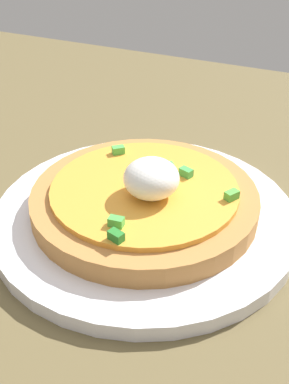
# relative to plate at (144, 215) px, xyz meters

# --- Properties ---
(dining_table) EXTENTS (1.16, 0.87, 0.03)m
(dining_table) POSITION_rel_plate_xyz_m (-0.07, 0.07, -0.02)
(dining_table) COLOR brown
(dining_table) RESTS_ON ground
(plate) EXTENTS (0.29, 0.29, 0.01)m
(plate) POSITION_rel_plate_xyz_m (0.00, 0.00, 0.00)
(plate) COLOR white
(plate) RESTS_ON dining_table
(pizza) EXTENTS (0.22, 0.22, 0.06)m
(pizza) POSITION_rel_plate_xyz_m (0.00, -0.00, 0.02)
(pizza) COLOR #B97E41
(pizza) RESTS_ON plate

